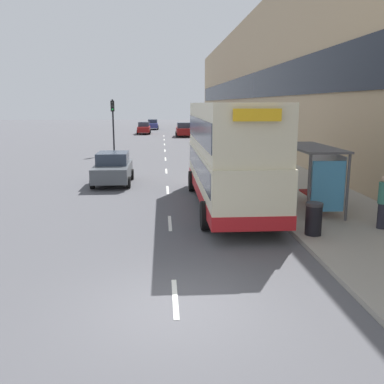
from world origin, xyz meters
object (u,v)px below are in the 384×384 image
Objects in this scene: pedestrian_1 at (383,202)px; car_2 at (184,130)px; car_0 at (113,168)px; pedestrian_at_shelter at (314,180)px; bus_shelter at (317,166)px; car_3 at (153,124)px; traffic_light_far_kerb at (113,117)px; car_1 at (144,128)px; double_decker_bus_near at (229,153)px; litter_bin at (314,219)px.

car_2 is at bearing 95.92° from pedestrian_1.
car_2 is 2.46× the size of pedestrian_1.
car_0 is 2.52× the size of pedestrian_at_shelter.
bus_shelter is 11.22m from car_0.
car_3 is at bearing 98.42° from pedestrian_1.
traffic_light_far_kerb is at bearing 115.66° from pedestrian_1.
double_decker_bus_near is at bearing 96.75° from car_1.
pedestrian_1 is at bearing -64.34° from traffic_light_far_kerb.
pedestrian_at_shelter is 0.36× the size of traffic_light_far_kerb.
car_3 is 56.00m from pedestrian_at_shelter.
bus_shelter is at bearing -20.56° from double_decker_bus_near.
car_0 is 0.92× the size of car_3.
traffic_light_far_kerb is at bearing 119.12° from pedestrian_at_shelter.
car_2 reaches higher than pedestrian_at_shelter.
pedestrian_1 is at bearing 98.42° from car_3.
traffic_light_far_kerb reaches higher than car_0.
car_1 is 49.87m from litter_bin.
car_0 is 39.09m from car_1.
bus_shelter reaches higher than litter_bin.
double_decker_bus_near reaches higher than pedestrian_1.
bus_shelter reaches higher than car_2.
car_1 is 25.06m from traffic_light_far_kerb.
car_0 is 13.94m from pedestrian_1.
car_3 is (-4.39, 16.70, -0.07)m from car_2.
double_decker_bus_near reaches higher than pedestrian_at_shelter.
traffic_light_far_kerb reaches higher than litter_bin.
bus_shelter is 46.92m from car_1.
car_0 is 12.67m from litter_bin.
car_0 is 0.94× the size of car_2.
bus_shelter is 0.91× the size of traffic_light_far_kerb.
car_2 is 0.98× the size of car_3.
car_1 is at bearing 98.52° from litter_bin.
car_2 reaches higher than car_0.
pedestrian_at_shelter reaches higher than litter_bin.
car_3 is (1.12, 50.26, -0.01)m from car_0.
bus_shelter is 4.00× the size of litter_bin.
car_3 is 2.74× the size of pedestrian_at_shelter.
car_0 is at bearing 141.09° from bus_shelter.
car_2 is at bearing -99.33° from car_0.
double_decker_bus_near is 2.32× the size of car_2.
double_decker_bus_near is 2.24× the size of traffic_light_far_kerb.
pedestrian_at_shelter is at bearing 151.02° from car_0.
car_0 is at bearing 135.84° from pedestrian_1.
litter_bin is (1.95, -43.79, -0.23)m from car_2.
car_3 is 4.33× the size of litter_bin.
pedestrian_at_shelter is (8.17, -55.40, 0.16)m from car_3.
pedestrian_1 reaches higher than car_2.
pedestrian_at_shelter reaches higher than car_0.
litter_bin is (6.35, -60.49, -0.16)m from car_3.
pedestrian_at_shelter is 5.41m from litter_bin.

